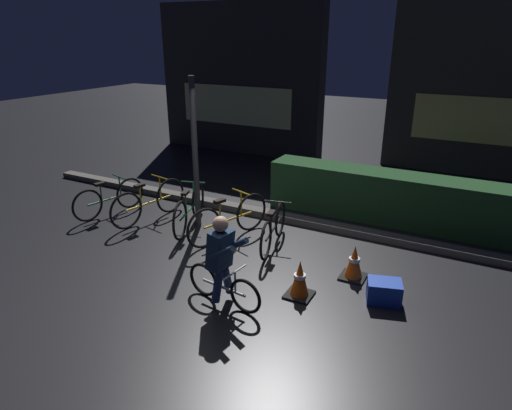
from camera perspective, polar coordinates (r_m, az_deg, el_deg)
ground_plane at (r=6.75m, az=-3.93°, el=-8.50°), size 40.00×40.00×0.00m
sidewalk_curb at (r=8.47m, az=3.87°, el=-1.60°), size 12.00×0.24×0.12m
hedge_row at (r=8.65m, az=17.37°, el=0.85°), size 4.80×0.70×0.94m
storefront_left at (r=13.27m, az=-2.12°, el=15.77°), size 5.04×0.54×4.19m
storefront_right at (r=12.20m, az=28.25°, el=13.68°), size 4.75×0.54×4.52m
street_post at (r=7.86m, az=-7.84°, el=6.35°), size 0.10×0.10×2.70m
parked_bike_leftmost at (r=9.12m, az=-18.37°, el=0.82°), size 0.48×1.54×0.72m
parked_bike_left_mid at (r=8.61m, az=-13.61°, el=0.36°), size 0.47×1.72×0.80m
parked_bike_center_left at (r=8.14m, az=-8.57°, el=-0.50°), size 0.59×1.66×0.79m
parked_bike_center_right at (r=7.62m, az=-3.55°, el=-1.82°), size 0.63×1.66×0.80m
parked_bike_right_mid at (r=7.34m, az=2.25°, el=-3.01°), size 0.46×1.53×0.72m
traffic_cone_near at (r=6.06m, az=5.65°, el=-9.51°), size 0.36×0.36×0.53m
traffic_cone_far at (r=6.60m, az=12.53°, el=-7.26°), size 0.36×0.36×0.52m
blue_crate at (r=6.21m, az=16.17°, el=-10.65°), size 0.51×0.43×0.30m
cyclist at (r=5.73m, az=-4.33°, el=-7.09°), size 1.18×0.57×1.25m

